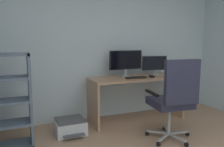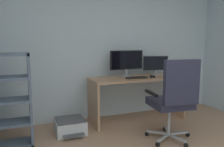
# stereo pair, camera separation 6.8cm
# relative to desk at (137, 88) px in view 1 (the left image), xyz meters

# --- Properties ---
(wall_back) EXTENTS (4.58, 0.10, 2.60)m
(wall_back) POSITION_rel_desk_xyz_m (-0.53, 0.44, 0.75)
(wall_back) COLOR silver
(wall_back) RESTS_ON ground
(desk) EXTENTS (1.59, 0.57, 0.74)m
(desk) POSITION_rel_desk_xyz_m (0.00, 0.00, 0.00)
(desk) COLOR tan
(desk) RESTS_ON ground
(monitor_main) EXTENTS (0.58, 0.18, 0.44)m
(monitor_main) POSITION_rel_desk_xyz_m (-0.15, 0.13, 0.45)
(monitor_main) COLOR #B2B5B7
(monitor_main) RESTS_ON desk
(monitor_secondary) EXTENTS (0.44, 0.18, 0.33)m
(monitor_secondary) POSITION_rel_desk_xyz_m (0.42, 0.13, 0.38)
(monitor_secondary) COLOR #B2B5B7
(monitor_secondary) RESTS_ON desk
(keyboard) EXTENTS (0.35, 0.15, 0.02)m
(keyboard) POSITION_rel_desk_xyz_m (-0.08, -0.11, 0.20)
(keyboard) COLOR black
(keyboard) RESTS_ON desk
(computer_mouse) EXTENTS (0.07, 0.11, 0.03)m
(computer_mouse) POSITION_rel_desk_xyz_m (0.20, -0.14, 0.21)
(computer_mouse) COLOR black
(computer_mouse) RESTS_ON desk
(office_chair) EXTENTS (0.64, 0.64, 1.12)m
(office_chair) POSITION_rel_desk_xyz_m (0.02, -0.96, 0.06)
(office_chair) COLOR #B7BABC
(office_chair) RESTS_ON ground
(printer) EXTENTS (0.42, 0.49, 0.22)m
(printer) POSITION_rel_desk_xyz_m (-1.17, -0.14, -0.45)
(printer) COLOR silver
(printer) RESTS_ON ground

